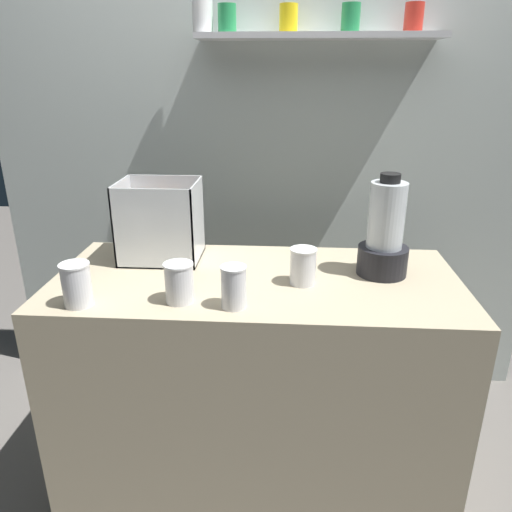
{
  "coord_description": "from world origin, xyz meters",
  "views": [
    {
      "loc": [
        0.1,
        -1.54,
        1.58
      ],
      "look_at": [
        0.0,
        0.0,
        0.98
      ],
      "focal_mm": 34.14,
      "sensor_mm": 36.0,
      "label": 1
    }
  ],
  "objects_px": {
    "carrot_display_bin": "(161,235)",
    "juice_cup_pomegranate_left": "(179,285)",
    "blender_pitcher": "(385,236)",
    "juice_cup_pomegranate_middle": "(234,289)",
    "juice_cup_mango_far_left": "(77,287)",
    "juice_cup_carrot_right": "(303,268)"
  },
  "relations": [
    {
      "from": "juice_cup_mango_far_left",
      "to": "juice_cup_carrot_right",
      "type": "xyz_separation_m",
      "value": [
        0.68,
        0.21,
        -0.0
      ]
    },
    {
      "from": "juice_cup_pomegranate_middle",
      "to": "juice_cup_mango_far_left",
      "type": "bearing_deg",
      "value": -177.7
    },
    {
      "from": "carrot_display_bin",
      "to": "juice_cup_mango_far_left",
      "type": "bearing_deg",
      "value": -111.31
    },
    {
      "from": "juice_cup_pomegranate_left",
      "to": "juice_cup_carrot_right",
      "type": "height_order",
      "value": "juice_cup_pomegranate_left"
    },
    {
      "from": "juice_cup_mango_far_left",
      "to": "juice_cup_carrot_right",
      "type": "bearing_deg",
      "value": 16.77
    },
    {
      "from": "juice_cup_pomegranate_left",
      "to": "juice_cup_pomegranate_middle",
      "type": "bearing_deg",
      "value": -8.95
    },
    {
      "from": "juice_cup_mango_far_left",
      "to": "juice_cup_pomegranate_left",
      "type": "height_order",
      "value": "juice_cup_mango_far_left"
    },
    {
      "from": "juice_cup_pomegranate_left",
      "to": "juice_cup_pomegranate_middle",
      "type": "relative_size",
      "value": 0.95
    },
    {
      "from": "blender_pitcher",
      "to": "juice_cup_carrot_right",
      "type": "height_order",
      "value": "blender_pitcher"
    },
    {
      "from": "juice_cup_carrot_right",
      "to": "juice_cup_mango_far_left",
      "type": "bearing_deg",
      "value": -163.23
    },
    {
      "from": "carrot_display_bin",
      "to": "juice_cup_mango_far_left",
      "type": "relative_size",
      "value": 2.18
    },
    {
      "from": "juice_cup_pomegranate_left",
      "to": "juice_cup_pomegranate_middle",
      "type": "height_order",
      "value": "juice_cup_pomegranate_middle"
    },
    {
      "from": "juice_cup_pomegranate_left",
      "to": "juice_cup_pomegranate_middle",
      "type": "xyz_separation_m",
      "value": [
        0.17,
        -0.03,
        0.0
      ]
    },
    {
      "from": "juice_cup_mango_far_left",
      "to": "juice_cup_carrot_right",
      "type": "relative_size",
      "value": 1.09
    },
    {
      "from": "carrot_display_bin",
      "to": "juice_cup_pomegranate_left",
      "type": "relative_size",
      "value": 2.34
    },
    {
      "from": "carrot_display_bin",
      "to": "blender_pitcher",
      "type": "relative_size",
      "value": 0.83
    },
    {
      "from": "carrot_display_bin",
      "to": "juice_cup_pomegranate_middle",
      "type": "relative_size",
      "value": 2.24
    },
    {
      "from": "carrot_display_bin",
      "to": "juice_cup_pomegranate_left",
      "type": "distance_m",
      "value": 0.39
    },
    {
      "from": "blender_pitcher",
      "to": "juice_cup_pomegranate_middle",
      "type": "distance_m",
      "value": 0.57
    },
    {
      "from": "juice_cup_mango_far_left",
      "to": "juice_cup_pomegranate_middle",
      "type": "height_order",
      "value": "juice_cup_mango_far_left"
    },
    {
      "from": "juice_cup_mango_far_left",
      "to": "juice_cup_pomegranate_middle",
      "type": "relative_size",
      "value": 1.03
    },
    {
      "from": "juice_cup_pomegranate_middle",
      "to": "juice_cup_carrot_right",
      "type": "relative_size",
      "value": 1.07
    }
  ]
}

